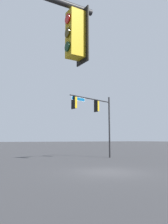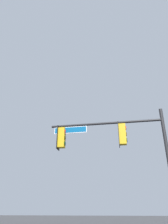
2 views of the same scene
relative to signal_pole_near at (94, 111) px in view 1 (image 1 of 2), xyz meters
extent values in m
plane|color=#38383A|center=(4.47, 8.03, -4.99)|extent=(400.00, 400.00, 0.00)
cylinder|color=black|center=(-2.42, -0.59, -1.58)|extent=(0.17, 0.17, 6.82)
cylinder|color=black|center=(0.46, 0.11, 1.23)|extent=(5.79, 1.52, 0.12)
cube|color=black|center=(-0.22, -0.05, 0.56)|extent=(0.15, 0.51, 1.30)
cube|color=#B79314|center=(-0.41, -0.10, 0.56)|extent=(0.43, 0.40, 1.10)
cylinder|color=#B79314|center=(-0.41, -0.10, 1.17)|extent=(0.04, 0.04, 0.12)
cylinder|color=red|center=(-0.60, -0.15, 0.89)|extent=(0.08, 0.22, 0.22)
cylinder|color=#392D05|center=(-0.60, -0.15, 0.56)|extent=(0.08, 0.22, 0.22)
cylinder|color=black|center=(-0.60, -0.15, 0.23)|extent=(0.08, 0.22, 0.22)
cube|color=black|center=(2.95, 0.72, 0.56)|extent=(0.15, 0.51, 1.30)
cube|color=#B79314|center=(2.76, 0.67, 0.56)|extent=(0.43, 0.40, 1.10)
cylinder|color=#B79314|center=(2.76, 0.67, 1.17)|extent=(0.04, 0.04, 0.12)
cylinder|color=red|center=(2.57, 0.62, 0.89)|extent=(0.08, 0.22, 0.22)
cylinder|color=#392D05|center=(2.57, 0.62, 0.56)|extent=(0.08, 0.22, 0.22)
cylinder|color=black|center=(2.57, 0.62, 0.23)|extent=(0.08, 0.22, 0.22)
cube|color=#0A4C7F|center=(2.29, 0.56, 0.98)|extent=(1.71, 0.45, 0.31)
cube|color=white|center=(2.29, 0.56, 0.98)|extent=(1.76, 0.45, 0.37)
cube|color=black|center=(10.35, 14.88, -0.65)|extent=(0.04, 0.52, 1.30)
cube|color=#B79314|center=(10.54, 14.88, -0.65)|extent=(0.36, 0.33, 1.10)
cylinder|color=#B79314|center=(10.54, 14.88, -0.04)|extent=(0.04, 0.04, 0.12)
cylinder|color=red|center=(10.74, 14.88, -0.32)|extent=(0.03, 0.22, 0.22)
cylinder|color=#392D05|center=(10.74, 14.88, -0.65)|extent=(0.03, 0.22, 0.22)
cylinder|color=black|center=(10.74, 14.88, -0.98)|extent=(0.03, 0.22, 0.22)
camera|label=1|loc=(12.82, 19.01, -3.03)|focal=35.00mm
camera|label=2|loc=(-2.91, 10.54, -3.16)|focal=35.00mm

